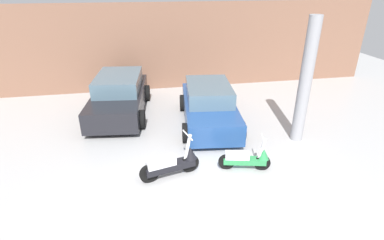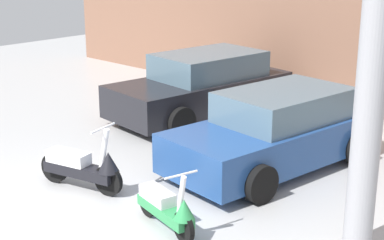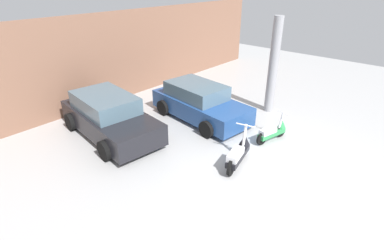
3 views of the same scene
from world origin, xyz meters
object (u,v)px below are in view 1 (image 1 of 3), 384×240
Objects in this scene: scooter_front_left at (173,163)px; support_column_side at (305,82)px; scooter_front_right at (247,158)px; car_rear_left at (119,96)px; car_rear_center at (209,106)px.

scooter_front_left is 4.56m from support_column_side.
car_rear_left is (-3.40, 4.47, 0.35)m from scooter_front_right.
car_rear_left is at bearing 140.46° from scooter_front_right.
scooter_front_left is 0.36× the size of car_rear_left.
car_rear_center reaches higher than scooter_front_left.
car_rear_left is at bearing -108.77° from car_rear_center.
support_column_side is at bearing 62.78° from car_rear_center.
scooter_front_right is (1.97, -0.07, -0.06)m from scooter_front_left.
scooter_front_right is 5.63m from car_rear_left.
car_rear_left reaches higher than scooter_front_left.
scooter_front_left is at bearing -22.60° from car_rear_center.
scooter_front_left is at bearing -163.07° from support_column_side.
car_rear_left reaches higher than car_rear_center.
car_rear_center reaches higher than scooter_front_right.
car_rear_center is at bearing 109.25° from scooter_front_right.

